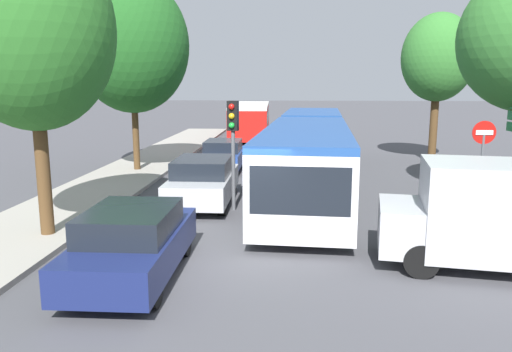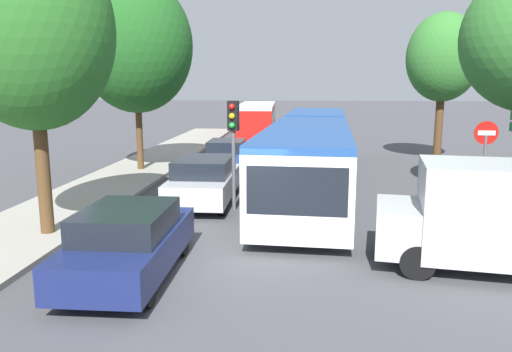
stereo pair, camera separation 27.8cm
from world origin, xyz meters
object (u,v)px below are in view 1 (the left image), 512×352
Objects in this scene: queued_car_navy at (133,243)px; city_bus_rear at (251,118)px; queued_car_silver at (203,181)px; tree_left_mid at (132,45)px; tree_left_near at (32,30)px; no_entry_sign at (483,152)px; tree_right_mid at (437,60)px; articulated_bus at (310,147)px; queued_car_blue at (223,155)px; traffic_light at (233,131)px.

city_bus_rear is at bearing -0.97° from queued_car_navy.
queued_car_silver is 0.53× the size of tree_left_mid.
city_bus_rear is 20.40m from queued_car_silver.
tree_left_near is (-3.34, -3.97, 4.39)m from queued_car_silver.
no_entry_sign is (8.94, 5.90, 1.13)m from queued_car_navy.
queued_car_silver is at bearing -135.91° from tree_right_mid.
tree_right_mid is at bearing -139.30° from city_bus_rear.
tree_left_mid is at bearing -164.22° from tree_right_mid.
queued_car_silver is at bearing 49.98° from tree_left_near.
articulated_bus is at bearing -169.66° from city_bus_rear.
no_entry_sign reaches higher than articulated_bus.
no_entry_sign is at bearing -128.41° from queued_car_blue.
queued_car_blue is at bearing 177.60° from city_bus_rear.
queued_car_silver is 1.30× the size of traffic_light.
traffic_light is 8.71m from tree_left_mid.
no_entry_sign is 0.39× the size of tree_right_mid.
articulated_bus reaches higher than city_bus_rear.
articulated_bus is at bearing -136.32° from tree_right_mid.
articulated_bus is 6.14× the size of no_entry_sign.
queued_car_blue is (0.10, 12.77, -0.05)m from queued_car_navy.
tree_left_near is at bearing 170.48° from city_bus_rear.
tree_right_mid is at bearing -73.15° from queued_car_blue.
tree_left_near is at bearing -45.12° from traffic_light.
city_bus_rear is 3.31× the size of traffic_light.
queued_car_silver is (-3.57, -3.54, -0.70)m from articulated_bus.
articulated_bus is 17.24m from city_bus_rear.
tree_right_mid reaches higher than queued_car_blue.
tree_right_mid reaches higher than traffic_light.
traffic_light is at bearing -126.13° from queued_car_silver.
traffic_light reaches higher than no_entry_sign.
articulated_bus reaches higher than queued_car_silver.
city_bus_rear is 26.77m from queued_car_navy.
city_bus_rear is 24.86m from tree_left_near.
queued_car_navy is 5.86m from tree_left_near.
tree_left_near is at bearing 50.98° from queued_car_navy.
queued_car_blue is 6.16m from tree_left_mid.
tree_left_near is at bearing 162.72° from queued_car_blue.
queued_car_navy reaches higher than queued_car_blue.
queued_car_blue is at bearing -123.67° from articulated_bus.
articulated_bus is 2.39× the size of tree_right_mid.
tree_left_near is 0.91× the size of tree_left_mid.
tree_left_near is at bearing -73.69° from no_entry_sign.
tree_right_mid reaches higher than articulated_bus.
articulated_bus is 5.08m from queued_car_silver.
queued_car_silver is 1.57× the size of no_entry_sign.
articulated_bus reaches higher than queued_car_navy.
traffic_light is at bearing -130.40° from tree_right_mid.
no_entry_sign is at bearing -25.85° from tree_left_mid.
tree_left_near reaches higher than queued_car_navy.
queued_car_navy is 6.03m from traffic_light.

